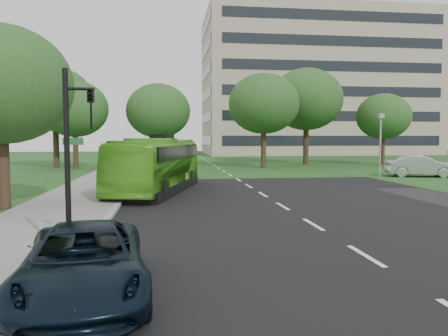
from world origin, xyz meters
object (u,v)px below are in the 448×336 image
Objects in this scene: bus at (157,165)px; sedan at (420,166)px; tree_park_c at (264,104)px; traffic_light at (73,152)px; tree_park_a at (75,109)px; camera_pole at (380,137)px; tree_park_b at (158,111)px; tree_park_d at (306,99)px; tree_park_f at (55,99)px; suv at (84,262)px; tree_side_near at (1,85)px; office_building at (314,86)px; tree_park_e at (384,116)px.

sedan is (19.66, 6.72, -0.66)m from bus.
traffic_light is (-11.55, -32.10, -3.64)m from tree_park_c.
tree_park_a is 1.80× the size of camera_pole.
tree_park_a is at bearing -173.25° from tree_park_b.
tree_park_d reaches higher than tree_park_a.
bus is 2.34× the size of traffic_light.
suv is at bearing -75.66° from tree_park_f.
tree_side_near reaches higher than sedan.
tree_side_near is 28.77m from sedan.
tree_park_d reaches higher than tree_park_c.
tree_park_a reaches higher than suv.
tree_park_b is 1.78× the size of camera_pole.
tree_park_b is 10.13m from tree_park_f.
tree_park_b is 1.10× the size of tree_side_near.
camera_pole is (-4.16, -1.73, 2.20)m from sedan.
tree_park_c is at bearing -115.97° from office_building.
tree_side_near is at bearing -85.19° from tree_park_a.
tree_park_d is at bearing 52.06° from tree_side_near.
suv is at bearing -78.41° from tree_park_a.
tree_park_d is (16.19, 2.99, 1.57)m from tree_park_b.
office_building is 74.54m from traffic_light.
camera_pole is at bearing -67.29° from tree_park_c.
traffic_light is at bearing -115.32° from tree_park_d.
tree_park_f is 38.30m from suv.
bus is 2.27× the size of camera_pole.
traffic_light is (-1.56, -13.95, 1.19)m from bus.
suv is (-10.99, -34.10, -5.64)m from tree_park_c.
tree_park_f is 30.48m from camera_pole.
tree_park_c is 0.87× the size of tree_park_d.
tree_park_f is at bearing 97.17° from suv.
tree_park_a is 0.91× the size of tree_park_c.
tree_park_a is 32.18m from tree_park_e.
tree_park_a is at bearing 83.09° from sedan.
tree_park_d reaches higher than traffic_light.
tree_side_near is 10.06m from traffic_light.
tree_park_d is at bearing 69.80° from bus.
tree_side_near is 1.61× the size of camera_pole.
camera_pole is (21.61, 10.31, -2.10)m from tree_side_near.
tree_park_c is (-17.47, -35.85, -6.19)m from office_building.
tree_park_e is 15.52m from sedan.
tree_park_b is 0.78× the size of bus.
tree_park_a is 1.85× the size of traffic_light.
tree_park_d reaches higher than tree_park_f.
tree_park_e is 44.79m from suv.
traffic_light is at bearing -109.78° from tree_park_c.
tree_park_b is 1.84× the size of traffic_light.
camera_pole is at bearing -30.54° from tree_park_a.
office_building reaches higher than tree_park_e.
tree_park_d reaches higher than suv.
office_building is 50.74m from tree_park_f.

